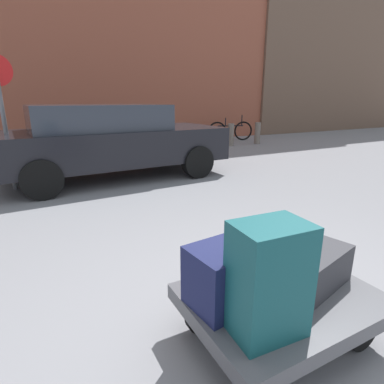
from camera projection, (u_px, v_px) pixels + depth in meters
The scene contains 13 objects.
ground_plane at pixel (278, 339), 2.03m from camera, with size 60.00×60.00×0.00m, color gray.
building_facade_side at pixel (354, 27), 15.57m from camera, with size 12.00×1.00×10.02m, color brown.
luggage_cart at pixel (281, 304), 1.96m from camera, with size 1.17×0.87×0.34m.
suitcase_charcoal_rear_right at pixel (303, 266), 2.02m from camera, with size 0.58×0.40×0.25m, color #2D2D33.
duffel_bag_navy_rear_left at pixel (234, 272), 1.85m from camera, with size 0.54×0.33×0.36m, color #191E47.
suitcase_teal_front_right at pixel (268, 280), 1.55m from camera, with size 0.37×0.27×0.60m, color #144C51.
parked_car at pixel (110, 140), 6.06m from camera, with size 4.37×2.07×1.42m.
bicycle_leaning at pixel (230, 131), 11.93m from camera, with size 1.70×0.58×0.96m.
bollard_kerb_near at pixel (152, 140), 9.26m from camera, with size 0.20×0.20×0.75m, color #72665B.
bollard_kerb_mid at pixel (192, 137), 9.87m from camera, with size 0.20×0.20×0.75m, color #72665B.
bollard_kerb_far at pixel (231, 135), 10.53m from camera, with size 0.20×0.20×0.75m, color #72665B.
bollard_corner at pixel (257, 133), 11.05m from camera, with size 0.20×0.20×0.75m, color #72665B.
no_parking_sign at pixel (2, 108), 5.07m from camera, with size 0.49×0.16×2.21m.
Camera 1 is at (-1.28, -1.22, 1.50)m, focal length 29.08 mm.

